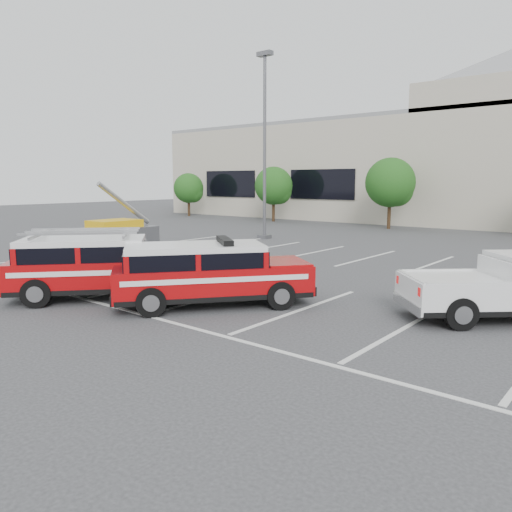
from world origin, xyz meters
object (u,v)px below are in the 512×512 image
(tree_mid_left, at_px, (392,184))
(tree_left, at_px, (275,187))
(convention_building, at_px, (510,162))
(fire_chief_suv, at_px, (209,278))
(light_pole_left, at_px, (265,146))
(tree_far_left, at_px, (190,189))
(utility_rig, at_px, (112,237))
(ladder_suv, at_px, (99,271))

(tree_mid_left, bearing_deg, tree_left, -180.00)
(convention_building, height_order, fire_chief_suv, convention_building)
(light_pole_left, bearing_deg, tree_left, 124.52)
(tree_far_left, bearing_deg, utility_rig, -52.16)
(convention_building, relative_size, tree_left, 13.58)
(tree_far_left, distance_m, light_pole_left, 19.85)
(tree_left, height_order, light_pole_left, light_pole_left)
(convention_building, relative_size, utility_rig, 15.53)
(tree_left, bearing_deg, fire_chief_suv, -56.30)
(tree_left, distance_m, ladder_suv, 27.56)
(tree_mid_left, xyz_separation_m, fire_chief_suv, (5.44, -23.15, -2.31))
(tree_left, bearing_deg, tree_far_left, -180.00)
(light_pole_left, bearing_deg, utility_rig, -106.84)
(convention_building, xyz_separation_m, tree_far_left, (-25.09, -9.82, -2.22))
(tree_left, bearing_deg, light_pole_left, -55.48)
(tree_left, distance_m, fire_chief_suv, 27.90)
(convention_building, xyz_separation_m, tree_left, (-15.09, -9.82, -1.95))
(ladder_suv, bearing_deg, fire_chief_suv, 65.59)
(utility_rig, bearing_deg, convention_building, 68.67)
(convention_building, distance_m, tree_left, 18.11)
(convention_building, bearing_deg, ladder_suv, -94.41)
(convention_building, distance_m, utility_rig, 30.54)
(fire_chief_suv, xyz_separation_m, ladder_suv, (-3.00, -1.37, 0.04))
(tree_far_left, relative_size, utility_rig, 1.03)
(convention_building, bearing_deg, utility_rig, -110.77)
(tree_far_left, height_order, tree_mid_left, tree_mid_left)
(tree_far_left, bearing_deg, fire_chief_suv, -42.30)
(fire_chief_suv, bearing_deg, utility_rig, -164.79)
(convention_building, height_order, tree_far_left, convention_building)
(tree_left, height_order, tree_mid_left, tree_mid_left)
(tree_far_left, height_order, ladder_suv, tree_far_left)
(tree_left, bearing_deg, tree_mid_left, 0.00)
(tree_mid_left, relative_size, fire_chief_suv, 0.94)
(light_pole_left, bearing_deg, convention_building, 67.61)
(tree_mid_left, xyz_separation_m, light_pole_left, (-3.09, -10.05, 2.14))
(tree_left, relative_size, fire_chief_suv, 0.86)
(ladder_suv, height_order, utility_rig, utility_rig)
(convention_building, distance_m, light_pole_left, 21.49)
(ladder_suv, bearing_deg, tree_far_left, 173.57)
(utility_rig, bearing_deg, light_pole_left, 72.60)
(convention_building, height_order, tree_mid_left, convention_building)
(tree_mid_left, height_order, ladder_suv, tree_mid_left)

